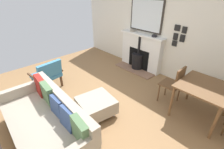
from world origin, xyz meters
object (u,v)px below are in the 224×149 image
(mantel_bowl_far, at_px, (154,36))
(mantel_bowl_near, at_px, (132,31))
(ottoman, at_px, (96,105))
(armchair_accent, at_px, (48,74))
(dining_chair_near_fireplace, at_px, (175,83))
(fireplace, at_px, (140,54))
(sofa, at_px, (47,122))
(dining_table, at_px, (204,90))

(mantel_bowl_far, bearing_deg, mantel_bowl_near, -90.00)
(mantel_bowl_far, xyz_separation_m, ottoman, (2.36, 0.35, -0.89))
(mantel_bowl_near, relative_size, ottoman, 0.21)
(mantel_bowl_near, bearing_deg, armchair_accent, -9.37)
(mantel_bowl_far, height_order, dining_chair_near_fireplace, mantel_bowl_far)
(fireplace, distance_m, mantel_bowl_far, 0.76)
(sofa, bearing_deg, mantel_bowl_far, -175.87)
(dining_chair_near_fireplace, bearing_deg, fireplace, -118.39)
(mantel_bowl_far, bearing_deg, fireplace, -87.11)
(fireplace, bearing_deg, ottoman, 17.86)
(mantel_bowl_near, relative_size, sofa, 0.08)
(mantel_bowl_far, bearing_deg, armchair_accent, -24.99)
(fireplace, bearing_deg, mantel_bowl_near, -93.04)
(mantel_bowl_near, bearing_deg, dining_table, 70.85)
(mantel_bowl_near, bearing_deg, mantel_bowl_far, 90.00)
(fireplace, height_order, sofa, fireplace)
(ottoman, bearing_deg, sofa, -6.38)
(fireplace, height_order, armchair_accent, fireplace)
(sofa, xyz_separation_m, dining_chair_near_fireplace, (-2.42, 0.97, 0.18))
(mantel_bowl_far, relative_size, dining_chair_near_fireplace, 0.16)
(sofa, bearing_deg, mantel_bowl_near, -162.69)
(fireplace, bearing_deg, dining_table, 68.23)
(ottoman, bearing_deg, mantel_bowl_near, -154.21)
(fireplace, relative_size, mantel_bowl_far, 10.25)
(fireplace, xyz_separation_m, dining_chair_near_fireplace, (0.87, 1.61, 0.05))
(mantel_bowl_near, relative_size, dining_chair_near_fireplace, 0.18)
(armchair_accent, bearing_deg, mantel_bowl_far, 155.01)
(mantel_bowl_near, relative_size, mantel_bowl_far, 1.13)
(ottoman, distance_m, dining_chair_near_fireplace, 1.73)
(dining_table, bearing_deg, armchair_accent, -59.91)
(fireplace, xyz_separation_m, ottoman, (2.34, 0.75, -0.25))
(ottoman, height_order, armchair_accent, armchair_accent)
(dining_chair_near_fireplace, bearing_deg, ottoman, -30.34)
(fireplace, distance_m, dining_chair_near_fireplace, 1.83)
(ottoman, bearing_deg, dining_chair_near_fireplace, 149.66)
(fireplace, distance_m, armchair_accent, 2.74)
(mantel_bowl_far, height_order, sofa, mantel_bowl_far)
(ottoman, bearing_deg, armchair_accent, -79.99)
(mantel_bowl_far, distance_m, dining_table, 2.05)
(dining_table, xyz_separation_m, dining_chair_near_fireplace, (-0.00, -0.57, -0.10))
(mantel_bowl_far, bearing_deg, dining_chair_near_fireplace, 53.50)
(mantel_bowl_far, distance_m, armchair_accent, 2.99)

